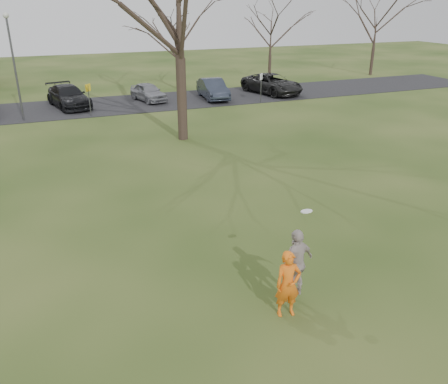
{
  "coord_description": "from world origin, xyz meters",
  "views": [
    {
      "loc": [
        -4.77,
        -8.02,
        6.93
      ],
      "look_at": [
        0.0,
        4.0,
        1.5
      ],
      "focal_mm": 36.84,
      "sensor_mm": 36.0,
      "label": 1
    }
  ],
  "objects": [
    {
      "name": "ground",
      "position": [
        0.0,
        0.0,
        0.0
      ],
      "size": [
        120.0,
        120.0,
        0.0
      ],
      "primitive_type": "plane",
      "color": "#1E380F",
      "rests_on": "ground"
    },
    {
      "name": "parking_strip",
      "position": [
        0.0,
        25.0,
        0.02
      ],
      "size": [
        62.0,
        6.5,
        0.04
      ],
      "primitive_type": "cube",
      "color": "black",
      "rests_on": "ground"
    },
    {
      "name": "player_defender",
      "position": [
        -0.08,
        -0.22,
        0.84
      ],
      "size": [
        0.66,
        0.49,
        1.67
      ],
      "primitive_type": "imported",
      "rotation": [
        0.0,
        0.0,
        -0.16
      ],
      "color": "orange",
      "rests_on": "ground"
    },
    {
      "name": "car_3",
      "position": [
        -3.04,
        25.43,
        0.76
      ],
      "size": [
        3.06,
        5.3,
        1.45
      ],
      "primitive_type": "imported",
      "rotation": [
        0.0,
        0.0,
        0.22
      ],
      "color": "black",
      "rests_on": "parking_strip"
    },
    {
      "name": "car_4",
      "position": [
        2.54,
        25.44,
        0.68
      ],
      "size": [
        2.33,
        4.0,
        1.28
      ],
      "primitive_type": "imported",
      "rotation": [
        0.0,
        0.0,
        0.23
      ],
      "color": "gray",
      "rests_on": "parking_strip"
    },
    {
      "name": "car_5",
      "position": [
        7.22,
        24.44,
        0.76
      ],
      "size": [
        1.9,
        4.51,
        1.45
      ],
      "primitive_type": "imported",
      "rotation": [
        0.0,
        0.0,
        -0.09
      ],
      "color": "#272D3A",
      "rests_on": "parking_strip"
    },
    {
      "name": "car_6",
      "position": [
        12.27,
        24.67,
        0.79
      ],
      "size": [
        3.76,
        5.88,
        1.51
      ],
      "primitive_type": "imported",
      "rotation": [
        0.0,
        0.0,
        0.25
      ],
      "color": "black",
      "rests_on": "parking_strip"
    },
    {
      "name": "catching_play",
      "position": [
        0.32,
        0.12,
        1.12
      ],
      "size": [
        1.13,
        0.76,
        2.24
      ],
      "color": "#B2A59F",
      "rests_on": "ground"
    },
    {
      "name": "lamp_post",
      "position": [
        -6.0,
        22.5,
        3.97
      ],
      "size": [
        0.34,
        0.34,
        6.27
      ],
      "color": "#47474C",
      "rests_on": "ground"
    },
    {
      "name": "sign_yellow",
      "position": [
        -2.0,
        22.0,
        1.45
      ],
      "size": [
        0.35,
        0.35,
        2.08
      ],
      "color": "#47474C",
      "rests_on": "ground"
    },
    {
      "name": "sign_white",
      "position": [
        10.0,
        22.0,
        1.45
      ],
      "size": [
        0.35,
        0.35,
        2.08
      ],
      "color": "#47474C",
      "rests_on": "ground"
    },
    {
      "name": "small_tree_row",
      "position": [
        4.38,
        30.06,
        3.89
      ],
      "size": [
        55.0,
        5.9,
        8.5
      ],
      "color": "#352821",
      "rests_on": "ground"
    }
  ]
}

